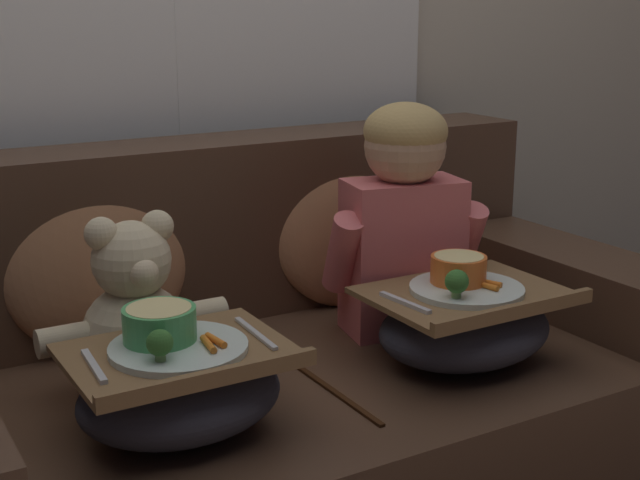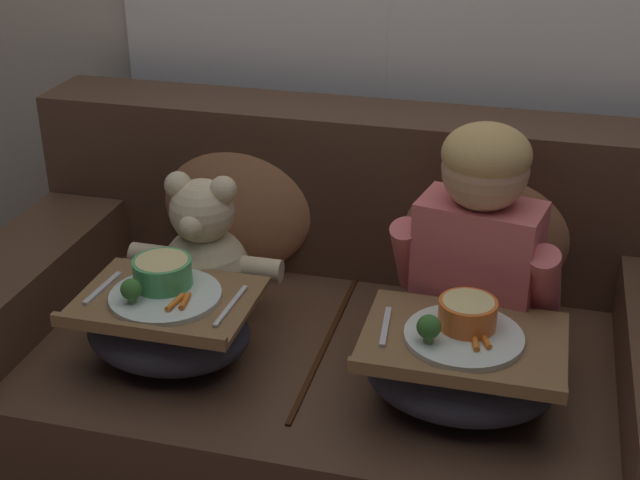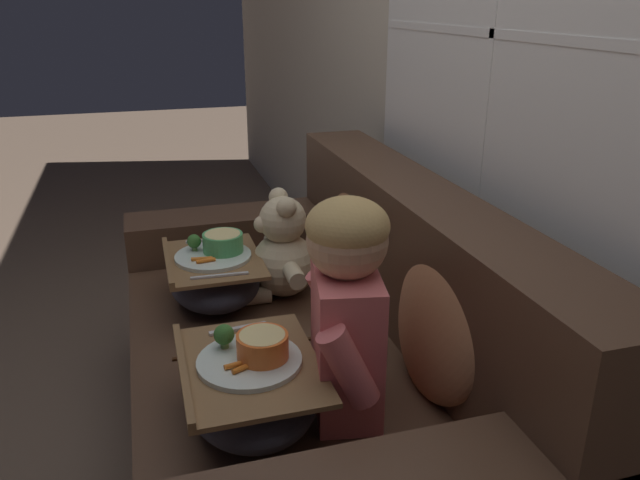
{
  "view_description": "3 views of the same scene",
  "coord_description": "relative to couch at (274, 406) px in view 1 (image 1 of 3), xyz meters",
  "views": [
    {
      "loc": [
        -0.83,
        -1.55,
        1.19
      ],
      "look_at": [
        0.08,
        -0.01,
        0.71
      ],
      "focal_mm": 50.0,
      "sensor_mm": 36.0,
      "label": 1
    },
    {
      "loc": [
        0.42,
        -1.71,
        1.56
      ],
      "look_at": [
        -0.05,
        0.07,
        0.65
      ],
      "focal_mm": 50.0,
      "sensor_mm": 36.0,
      "label": 2
    },
    {
      "loc": [
        1.52,
        -0.39,
        1.37
      ],
      "look_at": [
        -0.01,
        0.06,
        0.75
      ],
      "focal_mm": 35.0,
      "sensor_mm": 36.0,
      "label": 3
    }
  ],
  "objects": [
    {
      "name": "couch",
      "position": [
        0.0,
        0.0,
        0.0
      ],
      "size": [
        1.71,
        0.94,
        0.87
      ],
      "color": "#4C3323",
      "rests_on": "ground_plane"
    },
    {
      "name": "throw_pillow_behind_child",
      "position": [
        0.32,
        0.22,
        0.34
      ],
      "size": [
        0.43,
        0.21,
        0.44
      ],
      "color": "#B2754C",
      "rests_on": "couch"
    },
    {
      "name": "throw_pillow_behind_teddy",
      "position": [
        -0.32,
        0.22,
        0.34
      ],
      "size": [
        0.42,
        0.2,
        0.44
      ],
      "color": "#B2754C",
      "rests_on": "couch"
    },
    {
      "name": "child_figure",
      "position": [
        0.32,
        -0.03,
        0.42
      ],
      "size": [
        0.39,
        0.21,
        0.52
      ],
      "color": "#DB6666",
      "rests_on": "couch"
    },
    {
      "name": "teddy_bear",
      "position": [
        -0.32,
        -0.04,
        0.28
      ],
      "size": [
        0.38,
        0.26,
        0.35
      ],
      "color": "beige",
      "rests_on": "couch"
    },
    {
      "name": "lap_tray_child",
      "position": [
        0.32,
        -0.26,
        0.22
      ],
      "size": [
        0.4,
        0.31,
        0.23
      ],
      "color": "#2D2D38",
      "rests_on": "child_figure"
    },
    {
      "name": "lap_tray_teddy",
      "position": [
        -0.32,
        -0.26,
        0.22
      ],
      "size": [
        0.38,
        0.29,
        0.23
      ],
      "color": "#2D2D38",
      "rests_on": "teddy_bear"
    }
  ]
}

